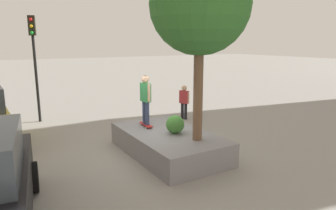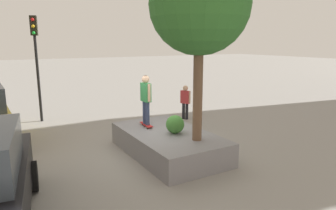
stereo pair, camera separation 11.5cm
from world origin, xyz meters
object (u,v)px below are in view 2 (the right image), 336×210
skateboard (146,125)px  skateboarder (146,96)px  planter_ledge (168,143)px  passerby_with_bag (185,100)px  traffic_light_corner (36,51)px  plaza_tree (200,5)px

skateboard → skateboarder: 1.00m
planter_ledge → passerby_with_bag: (3.55, -3.01, 0.56)m
skateboarder → traffic_light_corner: traffic_light_corner is taller
plaza_tree → planter_ledge: bearing=17.2°
planter_ledge → passerby_with_bag: 4.68m
skateboarder → traffic_light_corner: (5.60, 2.67, 1.42)m
plaza_tree → skateboarder: size_ratio=3.11×
traffic_light_corner → planter_ledge: bearing=-155.7°
plaza_tree → passerby_with_bag: plaza_tree is taller
planter_ledge → skateboarder: bearing=17.2°
planter_ledge → skateboard: size_ratio=5.07×
skateboarder → traffic_light_corner: bearing=25.5°
planter_ledge → traffic_light_corner: (6.58, 2.98, 2.85)m
planter_ledge → skateboard: (0.98, 0.30, 0.43)m
traffic_light_corner → passerby_with_bag: traffic_light_corner is taller
skateboard → traffic_light_corner: size_ratio=0.17×
passerby_with_bag → traffic_light_corner: bearing=63.1°
plaza_tree → passerby_with_bag: size_ratio=3.28×
plaza_tree → passerby_with_bag: bearing=-29.6°
planter_ledge → skateboarder: skateboarder is taller
plaza_tree → traffic_light_corner: 8.51m
skateboard → skateboarder: size_ratio=0.48×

